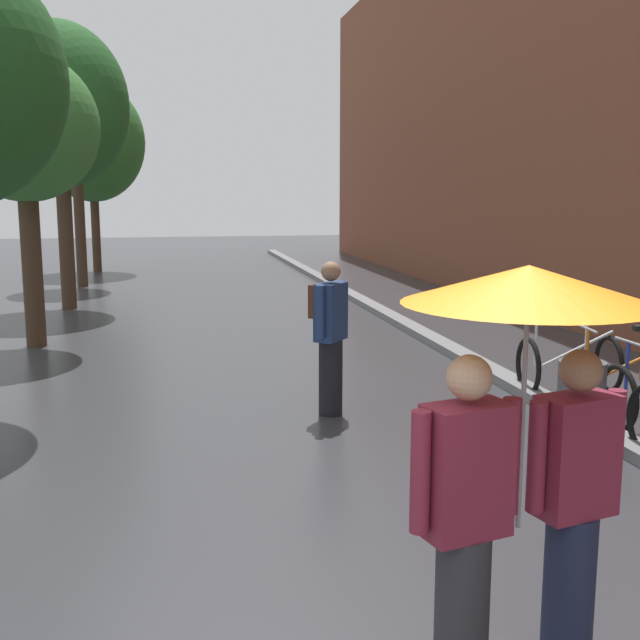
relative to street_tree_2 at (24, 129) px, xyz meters
The scene contains 10 objects.
kerb_strip 7.05m from the street_tree_2, ahead, with size 0.30×36.00×0.12m, color slate.
street_tree_2 is the anchor object (origin of this frame).
street_tree_3 4.15m from the street_tree_2, 89.40° to the left, with size 2.78×2.78×5.79m.
street_tree_4 8.03m from the street_tree_2, 90.47° to the left, with size 2.34×2.34×5.21m.
street_tree_5 11.73m from the street_tree_2, 89.95° to the left, with size 3.12×3.12×5.66m.
parked_bicycle_2 9.16m from the street_tree_2, 36.26° to the right, with size 1.16×0.83×0.96m.
parked_bicycle_3 8.56m from the street_tree_2, 32.54° to the right, with size 1.13×0.78×0.96m.
couple_under_umbrella 10.25m from the street_tree_2, 68.58° to the right, with size 1.22×1.18×2.08m.
litter_bin 9.01m from the street_tree_2, 46.91° to the right, with size 0.44×0.44×0.85m, color #4C4C51.
pedestrian_walking_midground 6.44m from the street_tree_2, 50.94° to the right, with size 0.46×0.48×1.68m.
Camera 1 is at (-1.00, -2.74, 2.41)m, focal length 43.34 mm.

